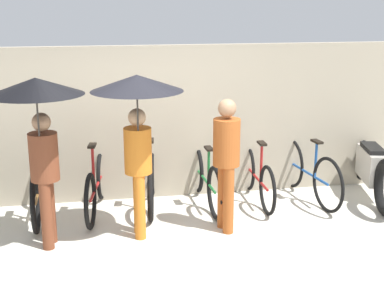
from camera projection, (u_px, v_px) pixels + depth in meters
The scene contains 12 objects.
ground_plane at pixel (169, 264), 5.72m from camera, with size 30.00×30.00×0.00m, color beige.
back_wall at pixel (147, 123), 7.42m from camera, with size 13.33×0.12×2.15m.
parked_bicycle_1 at pixel (38, 189), 6.87m from camera, with size 0.44×1.71×1.02m.
parked_bicycle_2 at pixel (96, 185), 7.03m from camera, with size 0.45×1.72×1.07m.
parked_bicycle_3 at pixel (151, 181), 7.22m from camera, with size 0.44×1.64×0.99m.
parked_bicycle_4 at pixel (205, 179), 7.31m from camera, with size 0.44×1.73×0.99m.
parked_bicycle_5 at pixel (257, 177), 7.43m from camera, with size 0.44×1.64×0.97m.
parked_bicycle_6 at pixel (308, 172), 7.52m from camera, with size 0.44×1.78×0.98m.
pedestrian_leading at pixel (39, 115), 5.66m from camera, with size 1.01×1.01×1.95m.
pedestrian_center at pixel (137, 110), 5.92m from camera, with size 1.02×1.02×1.95m.
pedestrian_trailing at pixel (226, 155), 6.32m from camera, with size 0.32×0.32×1.63m.
motorcycle at pixel (371, 168), 7.61m from camera, with size 0.76×2.14×0.94m.
Camera 1 is at (-0.69, -5.14, 2.73)m, focal length 50.00 mm.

